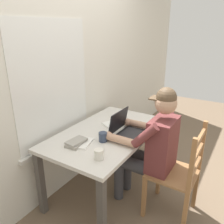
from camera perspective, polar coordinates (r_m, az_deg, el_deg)
ground_plane at (r=2.74m, az=-1.04°, el=-18.26°), size 8.00×8.00×0.00m
back_wall at (r=2.46m, az=-10.80°, el=10.32°), size 6.00×0.08×2.60m
desk at (r=2.41m, az=-1.13°, el=-6.77°), size 1.34×0.79×0.70m
seated_person at (r=2.21m, az=9.71°, el=-7.81°), size 0.50×0.60×1.24m
wooden_chair at (r=2.25m, az=16.16°, el=-14.39°), size 0.42×0.42×0.94m
laptop at (r=2.30m, az=3.37°, el=-4.20°), size 0.33×0.27×0.23m
computer_mouse at (r=2.54m, az=6.94°, el=-2.70°), size 0.06×0.10×0.03m
coffee_mug_white at (r=1.89m, az=-3.21°, el=-10.37°), size 0.12×0.08×0.09m
coffee_mug_dark at (r=2.16m, az=-2.21°, el=-6.14°), size 0.12×0.08×0.09m
book_stack_main at (r=2.13m, az=-8.90°, el=-7.49°), size 0.21×0.15×0.05m
paper_pile_near_laptop at (r=2.15m, az=-7.59°, el=-7.53°), size 0.25×0.22×0.02m
paper_pile_back_corner at (r=2.49m, az=5.92°, el=-3.46°), size 0.26×0.26×0.01m
paper_pile_side at (r=2.54m, az=0.72°, el=-2.80°), size 0.29×0.25×0.02m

